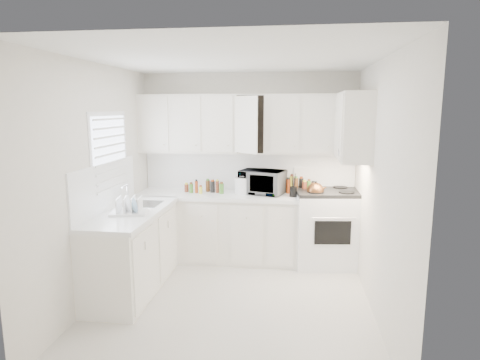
% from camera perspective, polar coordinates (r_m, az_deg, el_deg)
% --- Properties ---
extents(floor, '(3.20, 3.20, 0.00)m').
position_cam_1_polar(floor, '(4.74, -1.14, -16.57)').
color(floor, beige).
rests_on(floor, ground).
extents(ceiling, '(3.20, 3.20, 0.00)m').
position_cam_1_polar(ceiling, '(4.27, -1.27, 16.48)').
color(ceiling, white).
rests_on(ceiling, ground).
extents(wall_back, '(3.00, 0.00, 3.00)m').
position_cam_1_polar(wall_back, '(5.88, 1.13, 1.97)').
color(wall_back, silver).
rests_on(wall_back, ground).
extents(wall_front, '(3.00, 0.00, 3.00)m').
position_cam_1_polar(wall_front, '(2.79, -6.17, -7.04)').
color(wall_front, silver).
rests_on(wall_front, ground).
extents(wall_left, '(0.00, 3.20, 3.20)m').
position_cam_1_polar(wall_left, '(4.78, -19.30, -0.44)').
color(wall_left, silver).
rests_on(wall_left, ground).
extents(wall_right, '(0.00, 3.20, 3.20)m').
position_cam_1_polar(wall_right, '(4.36, 18.71, -1.36)').
color(wall_right, silver).
rests_on(wall_right, ground).
extents(window_blinds, '(0.06, 0.96, 1.06)m').
position_cam_1_polar(window_blinds, '(5.04, -17.48, 3.06)').
color(window_blinds, white).
rests_on(window_blinds, wall_left).
extents(lower_cabinets_back, '(2.22, 0.60, 0.90)m').
position_cam_1_polar(lower_cabinets_back, '(5.83, -3.06, -6.67)').
color(lower_cabinets_back, silver).
rests_on(lower_cabinets_back, floor).
extents(lower_cabinets_left, '(0.60, 1.60, 0.90)m').
position_cam_1_polar(lower_cabinets_left, '(5.04, -14.62, -9.67)').
color(lower_cabinets_left, silver).
rests_on(lower_cabinets_left, floor).
extents(countertop_back, '(2.24, 0.64, 0.05)m').
position_cam_1_polar(countertop_back, '(5.70, -3.12, -2.12)').
color(countertop_back, white).
rests_on(countertop_back, lower_cabinets_back).
extents(countertop_left, '(0.64, 1.62, 0.05)m').
position_cam_1_polar(countertop_left, '(4.90, -14.75, -4.43)').
color(countertop_left, white).
rests_on(countertop_left, lower_cabinets_left).
extents(backsplash_back, '(2.98, 0.02, 0.55)m').
position_cam_1_polar(backsplash_back, '(5.88, 1.12, 1.23)').
color(backsplash_back, white).
rests_on(backsplash_back, wall_back).
extents(backsplash_left, '(0.02, 1.60, 0.55)m').
position_cam_1_polar(backsplash_left, '(4.96, -18.12, -0.89)').
color(backsplash_left, white).
rests_on(backsplash_left, wall_left).
extents(upper_cabinets_back, '(3.00, 0.33, 0.80)m').
position_cam_1_polar(upper_cabinets_back, '(5.70, 0.96, 3.74)').
color(upper_cabinets_back, silver).
rests_on(upper_cabinets_back, wall_back).
extents(upper_cabinets_right, '(0.33, 0.90, 0.80)m').
position_cam_1_polar(upper_cabinets_right, '(5.10, 15.25, 2.67)').
color(upper_cabinets_right, silver).
rests_on(upper_cabinets_right, wall_right).
extents(sink, '(0.42, 0.38, 0.30)m').
position_cam_1_polar(sink, '(5.19, -13.38, -1.95)').
color(sink, gray).
rests_on(sink, countertop_left).
extents(stove, '(0.94, 0.80, 1.32)m').
position_cam_1_polar(stove, '(5.71, 12.02, -5.05)').
color(stove, white).
rests_on(stove, floor).
extents(tea_kettle, '(0.35, 0.32, 0.25)m').
position_cam_1_polar(tea_kettle, '(5.45, 10.41, -1.32)').
color(tea_kettle, brown).
rests_on(tea_kettle, stove).
extents(frying_pan, '(0.36, 0.45, 0.04)m').
position_cam_1_polar(frying_pan, '(5.81, 13.77, -1.78)').
color(frying_pan, black).
rests_on(frying_pan, stove).
extents(microwave, '(0.66, 0.49, 0.40)m').
position_cam_1_polar(microwave, '(5.66, 3.14, 0.10)').
color(microwave, gray).
rests_on(microwave, countertop_back).
extents(rice_cooker, '(0.29, 0.29, 0.26)m').
position_cam_1_polar(rice_cooker, '(5.69, 0.57, -0.54)').
color(rice_cooker, white).
rests_on(rice_cooker, countertop_back).
extents(paper_towel, '(0.12, 0.12, 0.27)m').
position_cam_1_polar(paper_towel, '(5.80, 1.42, -0.30)').
color(paper_towel, white).
rests_on(paper_towel, countertop_back).
extents(utensil_crock, '(0.12, 0.12, 0.32)m').
position_cam_1_polar(utensil_crock, '(5.50, 7.41, -0.66)').
color(utensil_crock, black).
rests_on(utensil_crock, countertop_back).
extents(dish_rack, '(0.44, 0.37, 0.22)m').
position_cam_1_polar(dish_rack, '(4.75, -15.18, -3.27)').
color(dish_rack, white).
rests_on(dish_rack, countertop_left).
extents(spice_left_0, '(0.06, 0.06, 0.13)m').
position_cam_1_polar(spice_left_0, '(5.91, -7.29, -0.87)').
color(spice_left_0, brown).
rests_on(spice_left_0, countertop_back).
extents(spice_left_1, '(0.06, 0.06, 0.13)m').
position_cam_1_polar(spice_left_1, '(5.80, -6.80, -1.06)').
color(spice_left_1, '#45832B').
rests_on(spice_left_1, countertop_back).
extents(spice_left_2, '(0.06, 0.06, 0.13)m').
position_cam_1_polar(spice_left_2, '(5.87, -5.87, -0.91)').
color(spice_left_2, '#A83F16').
rests_on(spice_left_2, countertop_back).
extents(spice_left_3, '(0.06, 0.06, 0.13)m').
position_cam_1_polar(spice_left_3, '(5.77, -5.35, -1.10)').
color(spice_left_3, yellow).
rests_on(spice_left_3, countertop_back).
extents(spice_left_4, '(0.06, 0.06, 0.13)m').
position_cam_1_polar(spice_left_4, '(5.84, -4.44, -0.95)').
color(spice_left_4, brown).
rests_on(spice_left_4, countertop_back).
extents(spice_left_5, '(0.06, 0.06, 0.13)m').
position_cam_1_polar(spice_left_5, '(5.74, -3.89, -1.14)').
color(spice_left_5, black).
rests_on(spice_left_5, countertop_back).
extents(spice_left_6, '(0.06, 0.06, 0.13)m').
position_cam_1_polar(spice_left_6, '(5.81, -2.99, -0.99)').
color(spice_left_6, brown).
rests_on(spice_left_6, countertop_back).
extents(spice_left_7, '(0.06, 0.06, 0.13)m').
position_cam_1_polar(spice_left_7, '(5.71, -2.42, -1.18)').
color(spice_left_7, '#45832B').
rests_on(spice_left_7, countertop_back).
extents(sauce_right_0, '(0.06, 0.06, 0.19)m').
position_cam_1_polar(sauce_right_0, '(5.75, 6.72, -0.85)').
color(sauce_right_0, '#A83F16').
rests_on(sauce_right_0, countertop_back).
extents(sauce_right_1, '(0.06, 0.06, 0.19)m').
position_cam_1_polar(sauce_right_1, '(5.69, 7.27, -0.98)').
color(sauce_right_1, yellow).
rests_on(sauce_right_1, countertop_back).
extents(sauce_right_2, '(0.06, 0.06, 0.19)m').
position_cam_1_polar(sauce_right_2, '(5.75, 7.82, -0.88)').
color(sauce_right_2, brown).
rests_on(sauce_right_2, countertop_back).
extents(sauce_right_3, '(0.06, 0.06, 0.19)m').
position_cam_1_polar(sauce_right_3, '(5.69, 8.38, -1.00)').
color(sauce_right_3, black).
rests_on(sauce_right_3, countertop_back).
extents(sauce_right_4, '(0.06, 0.06, 0.19)m').
position_cam_1_polar(sauce_right_4, '(5.75, 8.91, -0.90)').
color(sauce_right_4, brown).
rests_on(sauce_right_4, countertop_back).
extents(sauce_right_5, '(0.06, 0.06, 0.19)m').
position_cam_1_polar(sauce_right_5, '(5.70, 9.48, -1.02)').
color(sauce_right_5, '#45832B').
rests_on(sauce_right_5, countertop_back).
extents(sauce_right_6, '(0.06, 0.06, 0.19)m').
position_cam_1_polar(sauce_right_6, '(5.76, 10.01, -0.92)').
color(sauce_right_6, '#A83F16').
rests_on(sauce_right_6, countertop_back).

